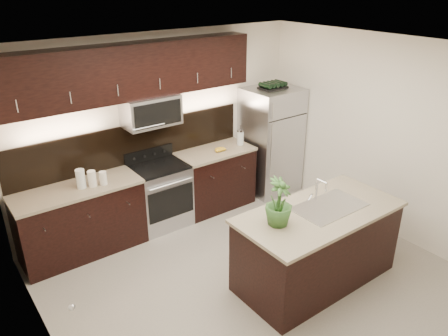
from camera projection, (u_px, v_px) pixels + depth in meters
name	position (u px, v px, depth m)	size (l,w,h in m)	color
ground	(248.00, 275.00, 5.36)	(4.50, 4.50, 0.00)	gray
room_walls	(245.00, 149.00, 4.58)	(4.52, 4.02, 2.71)	silver
counter_run	(148.00, 199.00, 6.16)	(3.51, 0.65, 0.94)	black
upper_fixtures	(135.00, 80.00, 5.61)	(3.49, 0.40, 1.66)	black
island	(317.00, 245.00, 5.11)	(1.96, 0.96, 0.94)	black
sink_faucet	(329.00, 205.00, 5.00)	(0.84, 0.50, 0.28)	silver
refrigerator	(270.00, 141.00, 7.18)	(0.84, 0.76, 1.74)	#B2B2B7
wine_rack	(273.00, 85.00, 6.81)	(0.43, 0.27, 0.10)	black
plant	(279.00, 202.00, 4.55)	(0.30, 0.30, 0.53)	#2E5622
canisters	(89.00, 179.00, 5.43)	(0.36, 0.18, 0.25)	silver
french_press	(240.00, 137.00, 6.77)	(0.11, 0.11, 0.32)	silver
bananas	(217.00, 150.00, 6.53)	(0.19, 0.15, 0.06)	gold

